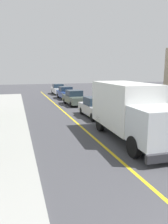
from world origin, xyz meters
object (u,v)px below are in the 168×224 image
(box_truck, at_px, (130,109))
(stop_sign, at_px, (153,100))
(parked_car_mid, at_px, (74,98))
(parked_car_far, at_px, (66,93))
(parked_van_across, at_px, (122,104))
(parked_car_near, at_px, (96,108))
(parked_car_furthest, at_px, (58,89))

(box_truck, height_order, stop_sign, box_truck)
(parked_car_mid, xyz_separation_m, parked_car_far, (0.24, 5.62, 0.00))
(parked_car_mid, height_order, parked_car_far, same)
(parked_van_across, bearing_deg, parked_car_near, -160.32)
(box_truck, relative_size, parked_car_far, 1.63)
(box_truck, height_order, parked_car_mid, box_truck)
(box_truck, xyz_separation_m, parked_van_across, (3.30, 7.28, -0.97))
(box_truck, height_order, parked_car_far, box_truck)
(stop_sign, bearing_deg, parked_car_furthest, 96.43)
(box_truck, xyz_separation_m, parked_car_furthest, (0.44, 24.55, -0.97))
(parked_car_furthest, distance_m, parked_van_across, 17.50)
(box_truck, bearing_deg, parked_car_furthest, 88.97)
(box_truck, height_order, parked_car_furthest, box_truck)
(parked_car_far, xyz_separation_m, parked_van_across, (2.91, -11.31, 0.00))
(parked_car_mid, distance_m, parked_car_furthest, 11.59)
(parked_car_mid, bearing_deg, parked_car_furthest, 88.57)
(parked_car_near, bearing_deg, parked_car_furthest, 89.29)
(stop_sign, bearing_deg, parked_car_near, 123.98)
(parked_car_near, xyz_separation_m, parked_car_mid, (-0.06, 6.79, 0.00))
(parked_car_furthest, bearing_deg, parked_car_far, -90.43)
(parked_car_far, height_order, parked_van_across, same)
(parked_car_near, relative_size, parked_car_far, 1.00)
(parked_car_far, bearing_deg, parked_car_near, -90.85)
(parked_car_near, distance_m, parked_car_far, 12.41)
(parked_car_mid, distance_m, parked_van_across, 6.50)
(parked_car_mid, bearing_deg, box_truck, -90.68)
(box_truck, distance_m, stop_sign, 3.63)
(parked_car_near, height_order, parked_van_across, same)
(parked_car_mid, distance_m, parked_car_far, 5.63)
(stop_sign, bearing_deg, box_truck, -145.05)
(parked_van_across, bearing_deg, parked_car_mid, 118.99)
(box_truck, bearing_deg, parked_car_mid, 89.32)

